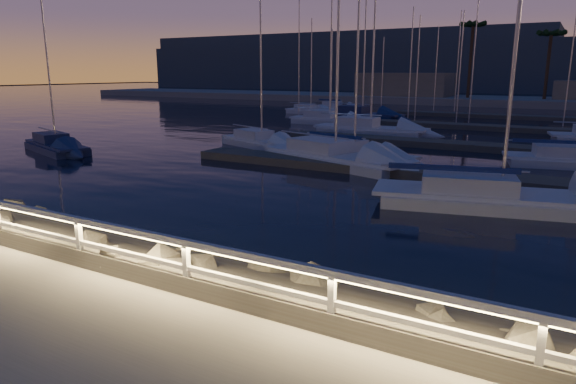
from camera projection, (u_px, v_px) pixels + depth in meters
name	position (u px, v px, depth m)	size (l,w,h in m)	color
ground	(149.00, 282.00, 10.21)	(400.00, 400.00, 0.00)	gray
harbor_water	(466.00, 144.00, 36.77)	(400.00, 440.00, 0.60)	black
guard_rail	(144.00, 245.00, 10.07)	(44.11, 0.12, 1.06)	silver
riprap	(259.00, 286.00, 10.39)	(33.22, 2.93, 1.26)	#5E5B51
floating_docks	(470.00, 134.00, 37.73)	(22.00, 36.00, 0.40)	#625B51
far_shore	(528.00, 99.00, 72.69)	(160.00, 14.00, 5.20)	gray
palm_left	(473.00, 28.00, 72.53)	(3.00, 3.00, 11.20)	#453020
palm_center	(551.00, 36.00, 68.83)	(3.00, 3.00, 9.70)	#453020
distant_hills	(461.00, 69.00, 132.67)	(230.00, 37.50, 18.00)	#33404F
sailboat_a	(55.00, 145.00, 30.69)	(6.55, 3.68, 10.82)	#1B254F
sailboat_b	(260.00, 141.00, 32.68)	(6.87, 4.06, 11.33)	silver
sailboat_c	(332.00, 156.00, 26.51)	(8.95, 5.01, 14.67)	silver
sailboat_d	(494.00, 196.00, 18.05)	(9.06, 4.53, 14.76)	silver
sailboat_e	(328.00, 119.00, 46.90)	(7.46, 2.43, 12.66)	silver
sailboat_f	(352.00, 153.00, 27.63)	(7.30, 3.68, 11.98)	silver
sailboat_i	(310.00, 110.00, 58.49)	(6.29, 2.45, 10.50)	silver
sailboat_j	(368.00, 129.00, 39.01)	(8.63, 2.91, 14.53)	silver
sailboat_m	(336.00, 107.00, 64.64)	(6.17, 2.23, 10.36)	silver
sailboat_n	(361.00, 114.00, 52.32)	(8.71, 3.89, 14.36)	#1B254F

